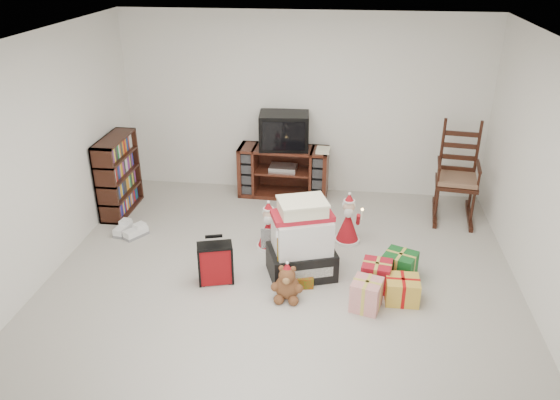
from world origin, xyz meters
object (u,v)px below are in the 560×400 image
object	(u,v)px
red_suitcase	(215,263)
bookshelf	(118,176)
teddy_bear	(287,284)
santa_figurine	(348,224)
crt_television	(284,131)
gift_pile	(302,244)
mrs_claus_figurine	(269,230)
tv_stand	(283,172)
rocking_chair	(455,183)
sneaker_pair	(129,231)
gift_cluster	(388,281)

from	to	relation	value
red_suitcase	bookshelf	bearing A→B (deg)	121.30
red_suitcase	teddy_bear	world-z (taller)	red_suitcase
santa_figurine	crt_television	size ratio (longest dim) A/B	0.91
gift_pile	mrs_claus_figurine	world-z (taller)	gift_pile
red_suitcase	teddy_bear	bearing A→B (deg)	-30.61
tv_stand	bookshelf	distance (m)	2.23
rocking_chair	crt_television	xyz separation A→B (m)	(-2.28, 0.34, 0.51)
sneaker_pair	gift_cluster	distance (m)	3.21
bookshelf	teddy_bear	world-z (taller)	bookshelf
bookshelf	gift_pile	bearing A→B (deg)	-26.45
gift_cluster	mrs_claus_figurine	bearing A→B (deg)	150.22
tv_stand	gift_pile	xyz separation A→B (m)	(0.44, -2.02, 0.03)
rocking_chair	santa_figurine	distance (m)	1.66
bookshelf	red_suitcase	xyz separation A→B (m)	(1.64, -1.51, -0.27)
santa_figurine	sneaker_pair	xyz separation A→B (m)	(-2.67, -0.16, -0.19)
rocking_chair	santa_figurine	size ratio (longest dim) A/B	2.03
mrs_claus_figurine	santa_figurine	bearing A→B (deg)	15.43
teddy_bear	crt_television	xyz separation A→B (m)	(-0.33, 2.50, 0.79)
tv_stand	santa_figurine	distance (m)	1.55
santa_figurine	sneaker_pair	distance (m)	2.68
mrs_claus_figurine	rocking_chair	bearing A→B (deg)	27.33
tv_stand	rocking_chair	bearing A→B (deg)	-5.89
gift_pile	red_suitcase	size ratio (longest dim) A/B	1.66
bookshelf	teddy_bear	size ratio (longest dim) A/B	2.74
red_suitcase	sneaker_pair	world-z (taller)	red_suitcase
santa_figurine	crt_television	xyz separation A→B (m)	(-0.92, 1.26, 0.71)
bookshelf	teddy_bear	bearing A→B (deg)	-35.29
bookshelf	gift_cluster	world-z (taller)	bookshelf
santa_figurine	crt_television	distance (m)	1.71
crt_television	bookshelf	bearing A→B (deg)	-164.58
gift_cluster	crt_television	xyz separation A→B (m)	(-1.34, 2.28, 0.81)
sneaker_pair	gift_cluster	bearing A→B (deg)	2.96
tv_stand	santa_figurine	xyz separation A→B (m)	(0.92, -1.25, -0.11)
teddy_bear	santa_figurine	distance (m)	1.37
bookshelf	red_suitcase	distance (m)	2.25
crt_television	mrs_claus_figurine	bearing A→B (deg)	-94.98
bookshelf	mrs_claus_figurine	world-z (taller)	bookshelf
red_suitcase	santa_figurine	distance (m)	1.71
gift_pile	red_suitcase	bearing A→B (deg)	176.93
mrs_claus_figurine	sneaker_pair	size ratio (longest dim) A/B	1.41
tv_stand	mrs_claus_figurine	world-z (taller)	tv_stand
gift_cluster	bookshelf	bearing A→B (deg)	156.36
tv_stand	gift_pile	distance (m)	2.07
mrs_claus_figurine	sneaker_pair	bearing A→B (deg)	177.05
teddy_bear	sneaker_pair	xyz separation A→B (m)	(-2.08, 1.07, -0.11)
mrs_claus_figurine	crt_television	size ratio (longest dim) A/B	0.85
tv_stand	sneaker_pair	distance (m)	2.26
red_suitcase	santa_figurine	world-z (taller)	santa_figurine
mrs_claus_figurine	gift_cluster	xyz separation A→B (m)	(1.35, -0.77, -0.09)
rocking_chair	red_suitcase	world-z (taller)	rocking_chair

